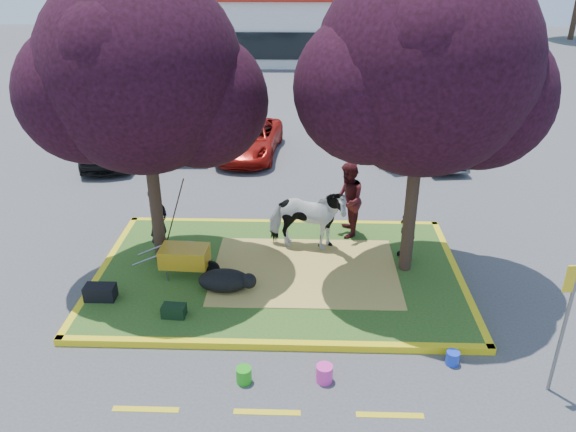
{
  "coord_description": "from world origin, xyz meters",
  "views": [
    {
      "loc": [
        0.56,
        -11.04,
        6.87
      ],
      "look_at": [
        0.19,
        0.5,
        1.3
      ],
      "focal_mm": 35.0,
      "sensor_mm": 36.0,
      "label": 1
    }
  ],
  "objects_px": {
    "bucket_blue": "(453,358)",
    "sign_post": "(569,310)",
    "handler": "(158,221)",
    "wheelbarrow": "(185,257)",
    "bucket_green": "(244,375)",
    "car_silver": "(190,125)",
    "calf": "(224,281)",
    "car_black": "(110,139)",
    "bucket_pink": "(324,373)",
    "cow": "(307,219)"
  },
  "relations": [
    {
      "from": "bucket_blue",
      "to": "sign_post",
      "type": "bearing_deg",
      "value": -21.9
    },
    {
      "from": "handler",
      "to": "wheelbarrow",
      "type": "xyz_separation_m",
      "value": [
        0.84,
        -1.12,
        -0.31
      ]
    },
    {
      "from": "sign_post",
      "to": "bucket_green",
      "type": "xyz_separation_m",
      "value": [
        -5.24,
        0.02,
        -1.51
      ]
    },
    {
      "from": "wheelbarrow",
      "to": "sign_post",
      "type": "bearing_deg",
      "value": -21.94
    },
    {
      "from": "sign_post",
      "to": "car_silver",
      "type": "relative_size",
      "value": 0.55
    },
    {
      "from": "calf",
      "to": "handler",
      "type": "bearing_deg",
      "value": 112.19
    },
    {
      "from": "bucket_green",
      "to": "car_silver",
      "type": "height_order",
      "value": "car_silver"
    },
    {
      "from": "handler",
      "to": "sign_post",
      "type": "bearing_deg",
      "value": -101.38
    },
    {
      "from": "handler",
      "to": "wheelbarrow",
      "type": "distance_m",
      "value": 1.44
    },
    {
      "from": "calf",
      "to": "car_black",
      "type": "relative_size",
      "value": 0.25
    },
    {
      "from": "calf",
      "to": "bucket_pink",
      "type": "distance_m",
      "value": 3.33
    },
    {
      "from": "cow",
      "to": "bucket_blue",
      "type": "xyz_separation_m",
      "value": [
        2.66,
        -3.97,
        -0.82
      ]
    },
    {
      "from": "bucket_blue",
      "to": "bucket_green",
      "type": "bearing_deg",
      "value": -171.13
    },
    {
      "from": "handler",
      "to": "cow",
      "type": "bearing_deg",
      "value": -68.41
    },
    {
      "from": "wheelbarrow",
      "to": "bucket_green",
      "type": "height_order",
      "value": "wheelbarrow"
    },
    {
      "from": "wheelbarrow",
      "to": "bucket_pink",
      "type": "bearing_deg",
      "value": -42.82
    },
    {
      "from": "sign_post",
      "to": "bucket_pink",
      "type": "bearing_deg",
      "value": 172.22
    },
    {
      "from": "cow",
      "to": "bucket_pink",
      "type": "xyz_separation_m",
      "value": [
        0.32,
        -4.48,
        -0.79
      ]
    },
    {
      "from": "car_silver",
      "to": "wheelbarrow",
      "type": "bearing_deg",
      "value": 98.84
    },
    {
      "from": "handler",
      "to": "bucket_green",
      "type": "relative_size",
      "value": 5.48
    },
    {
      "from": "handler",
      "to": "bucket_blue",
      "type": "height_order",
      "value": "handler"
    },
    {
      "from": "calf",
      "to": "wheelbarrow",
      "type": "relative_size",
      "value": 0.59
    },
    {
      "from": "wheelbarrow",
      "to": "bucket_pink",
      "type": "distance_m",
      "value": 4.39
    },
    {
      "from": "car_black",
      "to": "wheelbarrow",
      "type": "bearing_deg",
      "value": -72.64
    },
    {
      "from": "cow",
      "to": "bucket_green",
      "type": "xyz_separation_m",
      "value": [
        -1.08,
        -4.55,
        -0.8
      ]
    },
    {
      "from": "calf",
      "to": "bucket_green",
      "type": "relative_size",
      "value": 3.81
    },
    {
      "from": "handler",
      "to": "bucket_pink",
      "type": "xyz_separation_m",
      "value": [
        3.87,
        -4.26,
        -0.79
      ]
    },
    {
      "from": "cow",
      "to": "calf",
      "type": "bearing_deg",
      "value": 142.94
    },
    {
      "from": "bucket_blue",
      "to": "cow",
      "type": "bearing_deg",
      "value": 123.87
    },
    {
      "from": "bucket_pink",
      "to": "car_silver",
      "type": "height_order",
      "value": "car_silver"
    },
    {
      "from": "bucket_blue",
      "to": "car_silver",
      "type": "height_order",
      "value": "car_silver"
    },
    {
      "from": "bucket_pink",
      "to": "wheelbarrow",
      "type": "bearing_deg",
      "value": 133.92
    },
    {
      "from": "wheelbarrow",
      "to": "bucket_green",
      "type": "relative_size",
      "value": 6.51
    },
    {
      "from": "car_black",
      "to": "cow",
      "type": "bearing_deg",
      "value": -54.36
    },
    {
      "from": "handler",
      "to": "calf",
      "type": "bearing_deg",
      "value": -115.48
    },
    {
      "from": "wheelbarrow",
      "to": "car_silver",
      "type": "distance_m",
      "value": 9.76
    },
    {
      "from": "cow",
      "to": "bucket_blue",
      "type": "height_order",
      "value": "cow"
    },
    {
      "from": "calf",
      "to": "bucket_blue",
      "type": "relative_size",
      "value": 4.25
    },
    {
      "from": "handler",
      "to": "bucket_green",
      "type": "xyz_separation_m",
      "value": [
        2.47,
        -4.33,
        -0.8
      ]
    },
    {
      "from": "bucket_pink",
      "to": "car_silver",
      "type": "xyz_separation_m",
      "value": [
        -4.75,
        12.75,
        0.63
      ]
    },
    {
      "from": "bucket_green",
      "to": "bucket_blue",
      "type": "height_order",
      "value": "bucket_green"
    },
    {
      "from": "bucket_green",
      "to": "car_black",
      "type": "distance_m",
      "value": 12.66
    },
    {
      "from": "wheelbarrow",
      "to": "car_black",
      "type": "bearing_deg",
      "value": 121.13
    },
    {
      "from": "sign_post",
      "to": "car_black",
      "type": "bearing_deg",
      "value": 128.2
    },
    {
      "from": "bucket_pink",
      "to": "calf",
      "type": "bearing_deg",
      "value": 129.07
    },
    {
      "from": "cow",
      "to": "bucket_blue",
      "type": "relative_size",
      "value": 7.23
    },
    {
      "from": "bucket_green",
      "to": "car_black",
      "type": "height_order",
      "value": "car_black"
    },
    {
      "from": "cow",
      "to": "bucket_green",
      "type": "relative_size",
      "value": 6.49
    },
    {
      "from": "handler",
      "to": "bucket_pink",
      "type": "height_order",
      "value": "handler"
    },
    {
      "from": "handler",
      "to": "car_silver",
      "type": "distance_m",
      "value": 8.53
    }
  ]
}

